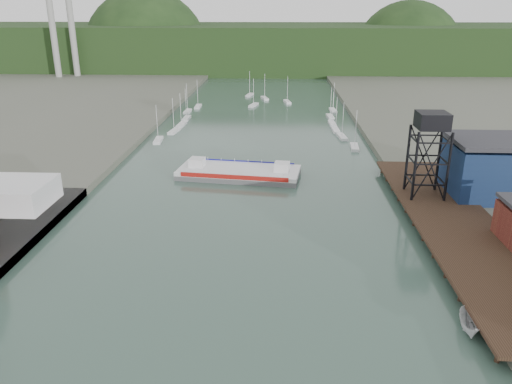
{
  "coord_description": "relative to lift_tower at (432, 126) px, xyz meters",
  "views": [
    {
      "loc": [
        7.01,
        -33.45,
        36.01
      ],
      "look_at": [
        2.9,
        52.89,
        4.0
      ],
      "focal_mm": 35.0,
      "sensor_mm": 36.0,
      "label": 1
    }
  ],
  "objects": [
    {
      "name": "east_pier",
      "position": [
        2.0,
        -13.0,
        -13.75
      ],
      "size": [
        14.0,
        70.0,
        2.45
      ],
      "color": "black",
      "rests_on": "ground"
    },
    {
      "name": "smokestacks",
      "position": [
        -141.0,
        174.5,
        14.35
      ],
      "size": [
        11.2,
        8.2,
        60.0
      ],
      "color": "gray",
      "rests_on": "ground"
    },
    {
      "name": "lift_tower",
      "position": [
        0.0,
        0.0,
        0.0
      ],
      "size": [
        6.5,
        6.5,
        16.0
      ],
      "color": "black",
      "rests_on": "east_pier"
    },
    {
      "name": "marina_sailboats",
      "position": [
        -34.92,
        80.46,
        -15.3
      ],
      "size": [
        57.71,
        92.65,
        0.9
      ],
      "color": "silver",
      "rests_on": "ground"
    },
    {
      "name": "white_shed",
      "position": [
        -79.0,
        -8.0,
        -11.8
      ],
      "size": [
        18.0,
        12.0,
        4.5
      ],
      "primitive_type": "cube",
      "color": "silver",
      "rests_on": "west_quay"
    },
    {
      "name": "distant_hills",
      "position": [
        -38.98,
        243.35,
        -5.27
      ],
      "size": [
        500.0,
        120.0,
        80.0
      ],
      "color": "black",
      "rests_on": "ground"
    },
    {
      "name": "motorboat",
      "position": [
        -5.2,
        -40.68,
        -14.57
      ],
      "size": [
        3.08,
        5.88,
        2.16
      ],
      "primitive_type": "imported",
      "rotation": [
        0.0,
        0.0,
        -0.18
      ],
      "color": "silver",
      "rests_on": "ground"
    },
    {
      "name": "blue_shed",
      "position": [
        15.0,
        2.0,
        -8.59
      ],
      "size": [
        20.5,
        14.5,
        11.3
      ],
      "color": "#0D1B3B",
      "rests_on": "east_land"
    },
    {
      "name": "chain_ferry",
      "position": [
        -36.93,
        15.43,
        -14.53
      ],
      "size": [
        28.23,
        14.25,
        3.9
      ],
      "rotation": [
        0.0,
        0.0,
        -0.13
      ],
      "color": "#545456",
      "rests_on": "ground"
    }
  ]
}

